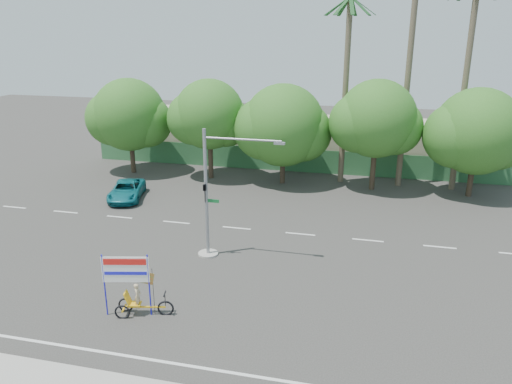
# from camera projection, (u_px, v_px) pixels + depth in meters

# --- Properties ---
(ground) EXTENTS (120.00, 120.00, 0.00)m
(ground) POSITION_uv_depth(u_px,v_px,m) (231.00, 296.00, 23.17)
(ground) COLOR #33302D
(ground) RESTS_ON ground
(fence) EXTENTS (38.00, 0.08, 2.00)m
(fence) POSITION_uv_depth(u_px,v_px,m) (302.00, 161.00, 42.68)
(fence) COLOR #336B3D
(fence) RESTS_ON ground
(building_left) EXTENTS (12.00, 8.00, 4.00)m
(building_left) POSITION_uv_depth(u_px,v_px,m) (207.00, 133.00, 48.75)
(building_left) COLOR #BEB497
(building_left) RESTS_ON ground
(building_right) EXTENTS (14.00, 8.00, 3.60)m
(building_right) POSITION_uv_depth(u_px,v_px,m) (397.00, 145.00, 44.80)
(building_right) COLOR #BEB497
(building_right) RESTS_ON ground
(tree_far_left) EXTENTS (7.14, 6.00, 7.96)m
(tree_far_left) POSITION_uv_depth(u_px,v_px,m) (129.00, 117.00, 41.40)
(tree_far_left) COLOR #473828
(tree_far_left) RESTS_ON ground
(tree_left) EXTENTS (6.66, 5.60, 8.07)m
(tree_left) POSITION_uv_depth(u_px,v_px,m) (209.00, 117.00, 39.74)
(tree_left) COLOR #473828
(tree_left) RESTS_ON ground
(tree_center) EXTENTS (7.62, 6.40, 7.85)m
(tree_center) POSITION_uv_depth(u_px,v_px,m) (283.00, 128.00, 38.60)
(tree_center) COLOR #473828
(tree_center) RESTS_ON ground
(tree_right) EXTENTS (6.90, 5.80, 8.36)m
(tree_right) POSITION_uv_depth(u_px,v_px,m) (376.00, 122.00, 36.80)
(tree_right) COLOR #473828
(tree_right) RESTS_ON ground
(tree_far_right) EXTENTS (7.38, 6.20, 7.94)m
(tree_far_right) POSITION_uv_depth(u_px,v_px,m) (476.00, 134.00, 35.43)
(tree_far_right) COLOR #473828
(tree_far_right) RESTS_ON ground
(palm_tall) EXTENTS (3.73, 3.79, 17.45)m
(palm_tall) POSITION_uv_depth(u_px,v_px,m) (411.00, 47.00, 36.07)
(palm_tall) COLOR #70604C
(palm_tall) RESTS_ON ground
(palm_mid) EXTENTS (3.73, 3.79, 15.45)m
(palm_mid) POSITION_uv_depth(u_px,v_px,m) (468.00, 64.00, 35.52)
(palm_mid) COLOR #70604C
(palm_mid) RESTS_ON ground
(palm_short) EXTENTS (3.73, 3.79, 14.45)m
(palm_short) POSITION_uv_depth(u_px,v_px,m) (347.00, 69.00, 37.58)
(palm_short) COLOR #70604C
(palm_short) RESTS_ON ground
(traffic_signal) EXTENTS (4.72, 1.10, 7.00)m
(traffic_signal) POSITION_uv_depth(u_px,v_px,m) (212.00, 205.00, 26.41)
(traffic_signal) COLOR gray
(traffic_signal) RESTS_ON ground
(trike_billboard) EXTENTS (2.90, 1.05, 2.91)m
(trike_billboard) POSITION_uv_depth(u_px,v_px,m) (134.00, 291.00, 21.31)
(trike_billboard) COLOR black
(trike_billboard) RESTS_ON ground
(pickup_truck) EXTENTS (3.30, 5.02, 1.28)m
(pickup_truck) POSITION_uv_depth(u_px,v_px,m) (127.00, 190.00, 36.07)
(pickup_truck) COLOR #106873
(pickup_truck) RESTS_ON ground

